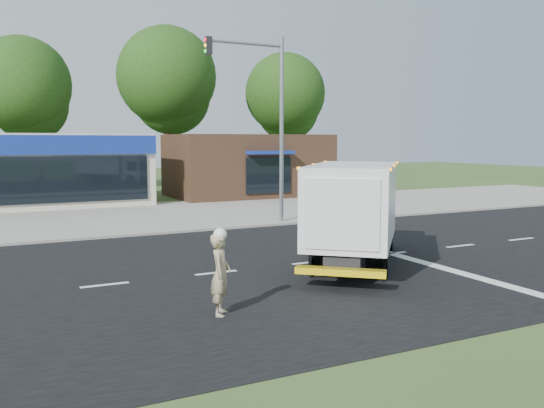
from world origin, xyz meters
The scene contains 10 objects.
ground centered at (0.00, 0.00, 0.00)m, with size 120.00×120.00×0.00m, color #385123.
road_asphalt centered at (0.00, 0.00, 0.00)m, with size 60.00×14.00×0.02m, color black.
sidewalk centered at (0.00, 8.20, 0.06)m, with size 60.00×2.40×0.12m, color gray.
parking_apron centered at (0.00, 14.00, 0.01)m, with size 60.00×9.00×0.02m, color gray.
lane_markings centered at (1.35, -1.35, 0.02)m, with size 55.20×7.00×0.01m.
ems_box_truck centered at (1.05, -0.77, 1.72)m, with size 5.98×6.46×2.99m.
emergency_worker centered at (-4.28, -3.59, 0.91)m, with size 0.68×0.76×1.85m.
brown_storefront centered at (7.00, 19.98, 2.00)m, with size 10.00×6.70×4.00m.
traffic_signal_pole centered at (2.35, 7.60, 4.92)m, with size 3.51×0.25×8.00m.
background_trees centered at (-0.85, 28.16, 7.38)m, with size 36.77×7.39×12.10m.
Camera 1 is at (-8.59, -14.55, 3.65)m, focal length 38.00 mm.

